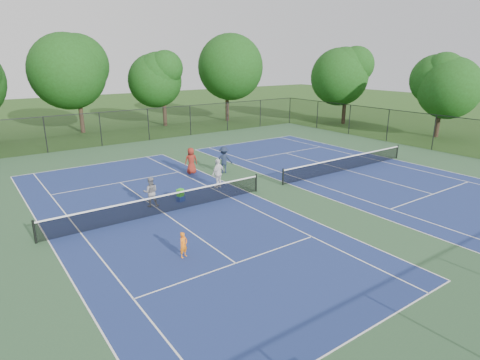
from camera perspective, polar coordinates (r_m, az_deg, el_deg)
ground at (r=24.41m, az=4.24°, el=-1.18°), size 140.00×140.00×0.00m
court_pad at (r=24.41m, az=4.24°, el=-1.17°), size 36.00×36.00×0.01m
tennis_court_left at (r=20.84m, az=-10.78°, el=-4.42°), size 12.00×23.83×1.07m
tennis_court_right at (r=29.19m, az=14.89°, el=1.55°), size 12.00×23.83×1.07m
perimeter_fence at (r=23.96m, az=4.32°, el=2.46°), size 36.08×36.08×3.02m
tree_back_b at (r=45.10m, az=-22.33°, el=14.55°), size 7.60×7.60×10.03m
tree_back_c at (r=47.21m, az=-10.94°, el=14.18°), size 6.00×6.00×8.40m
tree_back_d at (r=50.23m, az=-1.89°, el=16.16°), size 7.80×7.80×10.37m
tree_side_e at (r=49.49m, az=14.94°, el=14.43°), size 6.60×6.60×8.87m
tree_side_f at (r=44.17m, az=26.96°, el=12.21°), size 5.80×5.80×8.12m
child_player at (r=16.18m, az=-8.04°, el=-9.12°), size 0.45×0.37×1.07m
instructor at (r=21.68m, az=-12.59°, el=-1.67°), size 0.97×0.88×1.62m
bystander_a at (r=24.21m, az=-3.11°, el=0.95°), size 1.15×0.75×1.82m
bystander_b at (r=27.38m, az=-2.31°, el=2.87°), size 1.36×1.22×1.83m
bystander_c at (r=27.41m, az=-6.97°, el=2.74°), size 0.97×0.73×1.79m
ball_crate at (r=22.38m, az=-8.45°, el=-2.63°), size 0.48×0.42×0.30m
ball_hopper at (r=22.27m, az=-8.49°, el=-1.78°), size 0.42×0.39×0.40m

